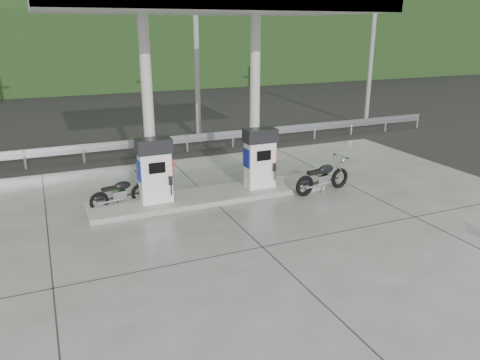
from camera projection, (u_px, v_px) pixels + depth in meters
name	position (u px, v px, depth m)	size (l,w,h in m)	color
ground	(245.00, 231.00, 11.59)	(160.00, 160.00, 0.00)	black
forecourt_apron	(245.00, 231.00, 11.59)	(18.00, 14.00, 0.02)	slate
pump_island	(210.00, 196.00, 13.75)	(7.00, 1.40, 0.15)	gray
gas_pump_left	(155.00, 171.00, 12.84)	(0.95, 0.55, 1.80)	white
gas_pump_right	(260.00, 158.00, 14.04)	(0.95, 0.55, 1.80)	white
canopy_column_left	(148.00, 110.00, 12.69)	(0.30, 0.30, 5.00)	silver
canopy_column_right	(255.00, 103.00, 13.90)	(0.30, 0.30, 5.00)	silver
canopy_roof	(206.00, 5.00, 12.10)	(8.50, 5.00, 0.40)	silver
guardrail	(162.00, 137.00, 18.35)	(26.00, 0.16, 1.42)	#94959B
road	(144.00, 136.00, 21.62)	(60.00, 7.00, 0.01)	black
utility_pole_b	(196.00, 48.00, 19.39)	(0.22, 0.22, 8.00)	gray
utility_pole_c	(372.00, 45.00, 22.78)	(0.22, 0.22, 8.00)	gray
tree_band	(91.00, 51.00, 36.83)	(80.00, 6.00, 6.00)	black
forested_hills	(67.00, 64.00, 63.93)	(100.00, 40.00, 140.00)	black
motorcycle_left	(120.00, 193.00, 13.05)	(1.63, 0.51, 0.77)	black
motorcycle_right	(323.00, 177.00, 14.19)	(1.92, 0.61, 0.91)	black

